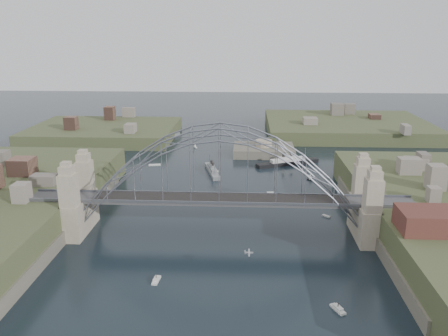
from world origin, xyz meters
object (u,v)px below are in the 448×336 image
bridge (220,181)px  naval_cruiser_far (168,137)px  ocean_liner (288,162)px  naval_cruiser_near (212,170)px  fort_island (264,155)px

bridge → naval_cruiser_far: bridge is taller
ocean_liner → naval_cruiser_far: bearing=142.1°
bridge → naval_cruiser_near: (-5.18, 45.96, -11.53)m
bridge → fort_island: (12.00, 70.00, -12.66)m
fort_island → naval_cruiser_near: (-17.18, -24.04, 1.13)m
fort_island → naval_cruiser_near: size_ratio=1.29×
fort_island → ocean_liner: size_ratio=1.01×
naval_cruiser_near → fort_island: bearing=54.5°
naval_cruiser_near → ocean_liner: bearing=23.1°
naval_cruiser_near → ocean_liner: (24.84, 10.57, 0.07)m
bridge → ocean_liner: (19.67, 56.53, -11.46)m
bridge → ocean_liner: bearing=70.8°
bridge → naval_cruiser_near: size_ratio=4.91×
naval_cruiser_far → ocean_liner: 59.88m
bridge → ocean_liner: size_ratio=3.84×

